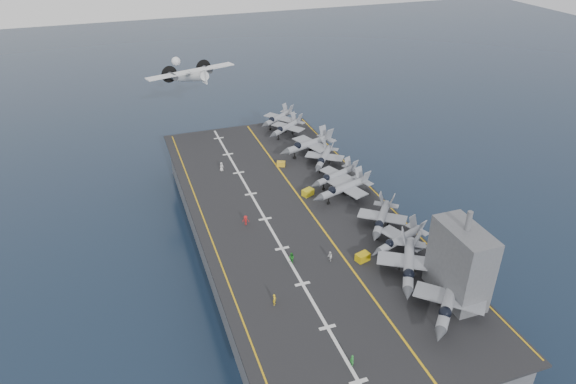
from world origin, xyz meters
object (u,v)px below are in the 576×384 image
object	(u,v)px
fighter_jet_0	(449,300)
island_superstructure	(462,255)
tow_cart_a	(363,257)
transport_plane	(192,77)

from	to	relation	value
fighter_jet_0	island_superstructure	bearing A→B (deg)	42.39
island_superstructure	tow_cart_a	size ratio (longest dim) A/B	5.81
island_superstructure	fighter_jet_0	world-z (taller)	island_superstructure
tow_cart_a	transport_plane	distance (m)	72.06
fighter_jet_0	tow_cart_a	world-z (taller)	fighter_jet_0
fighter_jet_0	transport_plane	size ratio (longest dim) A/B	0.65
island_superstructure	tow_cart_a	bearing A→B (deg)	127.07
fighter_jet_0	transport_plane	xyz separation A→B (m)	(-21.11, 84.91, 10.25)
island_superstructure	fighter_jet_0	distance (m)	6.79
fighter_jet_0	tow_cart_a	xyz separation A→B (m)	(-5.83, 15.56, -1.96)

